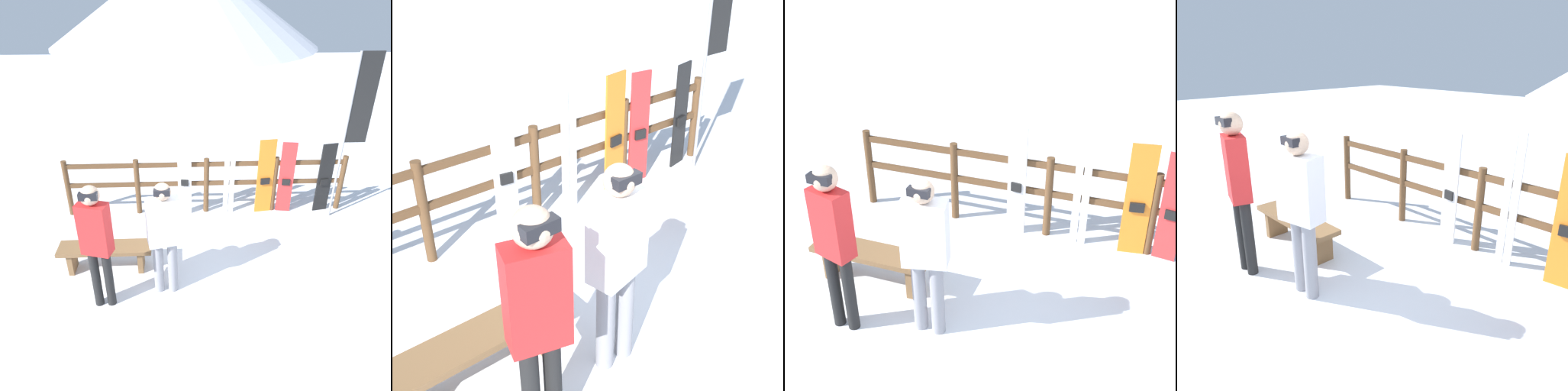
# 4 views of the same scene
# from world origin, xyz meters

# --- Properties ---
(ground_plane) EXTENTS (40.00, 40.00, 0.00)m
(ground_plane) POSITION_xyz_m (0.00, 0.00, 0.00)
(ground_plane) COLOR white
(fence) EXTENTS (5.19, 0.10, 1.10)m
(fence) POSITION_xyz_m (0.00, 2.07, 0.65)
(fence) COLOR brown
(fence) RESTS_ON ground
(bench) EXTENTS (1.39, 0.36, 0.43)m
(bench) POSITION_xyz_m (-1.63, 0.44, 0.32)
(bench) COLOR brown
(bench) RESTS_ON ground
(person_white) EXTENTS (0.47, 0.33, 1.72)m
(person_white) POSITION_xyz_m (-0.71, -0.04, 1.00)
(person_white) COLOR gray
(person_white) RESTS_ON ground
(person_red) EXTENTS (0.41, 0.30, 1.83)m
(person_red) POSITION_xyz_m (-1.54, -0.28, 1.10)
(person_red) COLOR black
(person_red) RESTS_ON ground
(snowboard_white) EXTENTS (0.25, 0.08, 1.47)m
(snowboard_white) POSITION_xyz_m (-0.40, 2.01, 0.73)
(snowboard_white) COLOR white
(snowboard_white) RESTS_ON ground
(ski_pair_white) EXTENTS (0.20, 0.02, 1.59)m
(ski_pair_white) POSITION_xyz_m (0.42, 2.01, 0.80)
(ski_pair_white) COLOR white
(ski_pair_white) RESTS_ON ground
(snowboard_orange) EXTENTS (0.31, 0.09, 1.46)m
(snowboard_orange) POSITION_xyz_m (1.08, 2.01, 0.73)
(snowboard_orange) COLOR orange
(snowboard_orange) RESTS_ON ground
(snowboard_red) EXTENTS (0.27, 0.08, 1.40)m
(snowboard_red) POSITION_xyz_m (1.47, 2.01, 0.70)
(snowboard_red) COLOR red
(snowboard_red) RESTS_ON ground
(snowboard_black_stripe) EXTENTS (0.29, 0.10, 1.37)m
(snowboard_black_stripe) POSITION_xyz_m (2.20, 2.01, 0.68)
(snowboard_black_stripe) COLOR black
(snowboard_black_stripe) RESTS_ON ground
(rental_flag) EXTENTS (0.40, 0.04, 2.95)m
(rental_flag) POSITION_xyz_m (2.43, 1.80, 1.90)
(rental_flag) COLOR #99999E
(rental_flag) RESTS_ON ground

